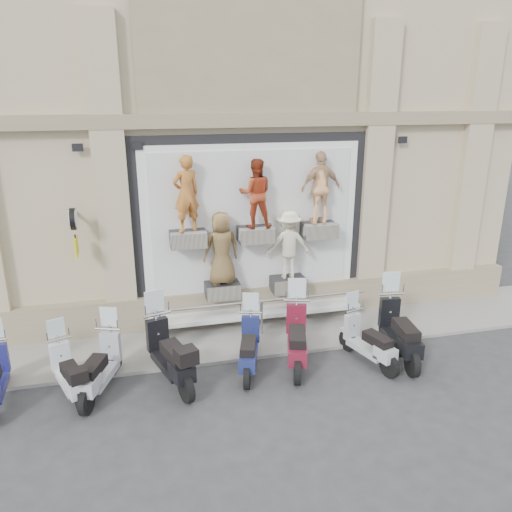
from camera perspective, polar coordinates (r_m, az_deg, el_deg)
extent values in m
plane|color=#303032|center=(10.12, 3.59, -14.25)|extent=(90.00, 90.00, 0.00)
cube|color=gray|center=(11.85, 0.53, -8.83)|extent=(16.00, 2.20, 0.08)
cube|color=black|center=(11.79, -0.49, 3.32)|extent=(5.60, 0.10, 4.30)
cube|color=white|center=(11.74, -0.42, 3.25)|extent=(5.10, 0.06, 3.90)
cube|color=white|center=(11.70, -0.37, 3.20)|extent=(4.70, 0.04, 3.60)
cube|color=white|center=(12.08, -0.01, -6.29)|extent=(5.10, 0.75, 0.10)
cube|color=#28282B|center=(11.21, -7.77, 1.96)|extent=(0.80, 0.50, 0.35)
imported|color=orange|center=(10.98, -7.99, 7.05)|extent=(0.71, 0.58, 1.67)
cube|color=#28282B|center=(11.47, -0.05, 2.50)|extent=(0.80, 0.50, 0.35)
imported|color=maroon|center=(11.25, -0.06, 7.16)|extent=(0.85, 0.71, 1.55)
cube|color=#28282B|center=(11.92, 7.21, 2.96)|extent=(0.80, 0.50, 0.35)
imported|color=#E4B585|center=(11.70, 7.40, 7.74)|extent=(1.03, 0.55, 1.67)
cube|color=#28282B|center=(11.73, -3.86, -3.89)|extent=(0.80, 0.50, 0.35)
imported|color=brown|center=(11.39, -3.96, 0.88)|extent=(0.89, 0.65, 1.69)
cube|color=#28282B|center=(12.09, 3.64, -3.21)|extent=(0.80, 0.50, 0.35)
imported|color=#F2E4C1|center=(11.76, 3.73, 1.33)|extent=(1.13, 0.74, 1.65)
cube|color=black|center=(11.20, -20.05, 4.31)|extent=(0.06, 0.56, 0.06)
cylinder|color=black|center=(10.93, -20.17, 3.99)|extent=(0.10, 0.46, 0.46)
cube|color=yellow|center=(11.08, -19.84, 0.98)|extent=(0.04, 0.50, 0.38)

